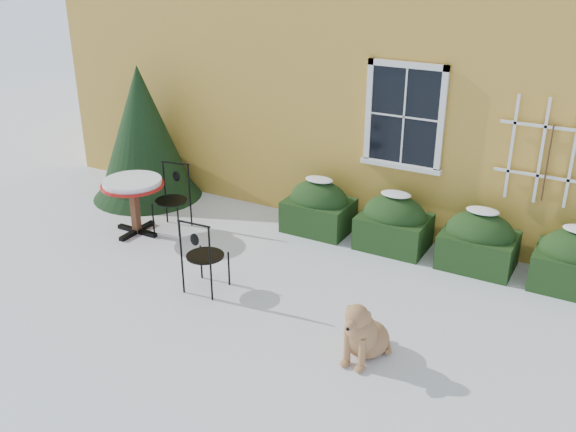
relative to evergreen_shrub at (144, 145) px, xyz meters
The scene contains 8 objects.
ground 4.56m from the evergreen_shrub, 32.05° to the right, with size 80.00×80.00×0.00m, color white.
house 6.38m from the evergreen_shrub, 50.86° to the left, with size 12.40×8.40×6.40m.
hedge_row 5.46m from the evergreen_shrub, ahead, with size 4.95×0.80×0.91m.
evergreen_shrub is the anchor object (origin of this frame).
bistro_table 1.67m from the evergreen_shrub, 55.47° to the right, with size 1.00×1.00×0.93m.
patio_chair_near 3.84m from the evergreen_shrub, 37.76° to the right, with size 0.52×0.52×1.08m.
patio_chair_far 1.70m from the evergreen_shrub, 34.17° to the right, with size 0.57×0.57×1.09m.
dog 6.17m from the evergreen_shrub, 26.21° to the right, with size 0.55×0.89×0.81m.
Camera 1 is at (3.99, -6.09, 4.44)m, focal length 40.00 mm.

